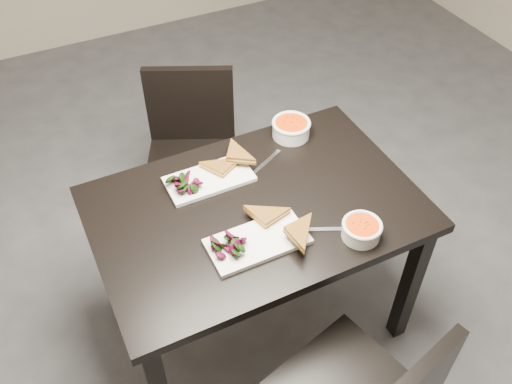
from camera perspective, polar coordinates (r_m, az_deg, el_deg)
ground at (r=2.91m, az=2.22°, el=-5.35°), size 5.00×5.00×0.00m
table at (r=2.13m, az=0.00°, el=-3.23°), size 1.20×0.80×0.75m
chair_far at (r=2.74m, az=-6.63°, el=4.73°), size 0.56×0.56×0.85m
plate_near at (r=1.93m, az=0.17°, el=-5.10°), size 0.35×0.17×0.02m
sandwich_near at (r=1.93m, az=1.71°, el=-3.43°), size 0.20×0.17×0.06m
salad_near at (r=1.88m, az=-2.59°, el=-5.48°), size 0.11×0.10×0.05m
soup_bowl_near at (r=1.96m, az=10.77°, el=-3.76°), size 0.14×0.14×0.06m
cutlery_near at (r=1.99m, az=7.05°, el=-3.81°), size 0.17×0.09×0.00m
plate_far at (r=2.15m, az=-4.81°, el=1.32°), size 0.33×0.17×0.02m
sandwich_far at (r=2.13m, az=-3.10°, el=2.29°), size 0.21×0.19×0.05m
salad_far at (r=2.11m, az=-7.37°, el=1.11°), size 0.10×0.09×0.05m
soup_bowl_far at (r=2.34m, az=3.62°, el=6.60°), size 0.16×0.16×0.07m
cutlery_far at (r=2.23m, az=1.06°, el=3.09°), size 0.17×0.10×0.00m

